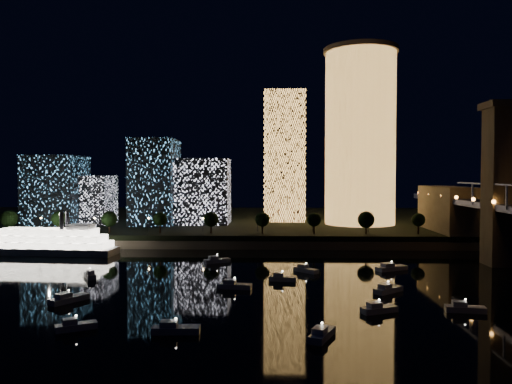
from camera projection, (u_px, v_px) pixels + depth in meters
ground at (301, 306)px, 105.35m from camera, size 520.00×520.00×0.00m
far_bank at (284, 222)px, 265.08m from camera, size 420.00×160.00×5.00m
seawall at (289, 245)px, 187.20m from camera, size 420.00×6.00×3.00m
tower_cylindrical at (360, 137)px, 229.57m from camera, size 34.00×34.00×80.52m
tower_rectangular at (284, 157)px, 246.87m from camera, size 20.01×20.01×63.66m
midrise_blocks at (129, 190)px, 228.74m from camera, size 87.69×34.67×39.14m
riverboat at (43, 243)px, 174.82m from camera, size 52.00×14.87×15.46m
motorboats at (269, 289)px, 117.96m from camera, size 95.18×79.24×2.78m
esplanade_trees at (194, 219)px, 194.06m from camera, size 165.91×6.74×8.87m
street_lamps at (203, 222)px, 200.02m from camera, size 132.70×0.70×5.65m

